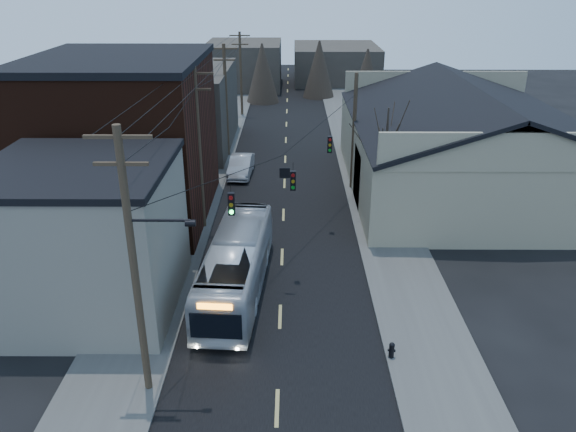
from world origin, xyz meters
name	(u,v)px	position (x,y,z in m)	size (l,w,h in m)	color
road_surface	(285,167)	(0.00, 30.00, 0.01)	(9.00, 110.00, 0.02)	black
sidewalk_left	(207,166)	(-6.50, 30.00, 0.06)	(4.00, 110.00, 0.12)	#474744
sidewalk_right	(363,166)	(6.50, 30.00, 0.06)	(4.00, 110.00, 0.12)	#474744
building_clapboard	(86,240)	(-9.00, 9.00, 3.50)	(8.00, 8.00, 7.00)	gray
building_brick	(125,142)	(-10.00, 20.00, 5.00)	(10.00, 12.00, 10.00)	black
building_left_far	(181,109)	(-9.50, 36.00, 3.50)	(9.00, 14.00, 7.00)	#35302A
warehouse	(463,154)	(13.00, 25.00, 2.70)	(16.16, 20.60, 7.73)	gray
building_far_left	(244,65)	(-6.00, 65.00, 3.00)	(10.00, 12.00, 6.00)	#35302A
building_far_right	(336,63)	(7.00, 70.00, 2.50)	(12.00, 14.00, 5.00)	#35302A
bare_tree	(385,164)	(6.50, 20.00, 3.60)	(0.40, 0.40, 7.20)	black
utility_lines	(239,126)	(-3.11, 24.14, 4.95)	(11.24, 45.28, 10.50)	#382B1E
bus	(236,265)	(-2.21, 10.28, 1.49)	(2.51, 10.73, 2.99)	#B0B5BC
parked_car	(241,166)	(-3.46, 27.89, 0.78)	(1.66, 4.75, 1.57)	#A2A4A9
fire_hydrant	(392,349)	(4.70, 4.89, 0.50)	(0.34, 0.24, 0.71)	black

